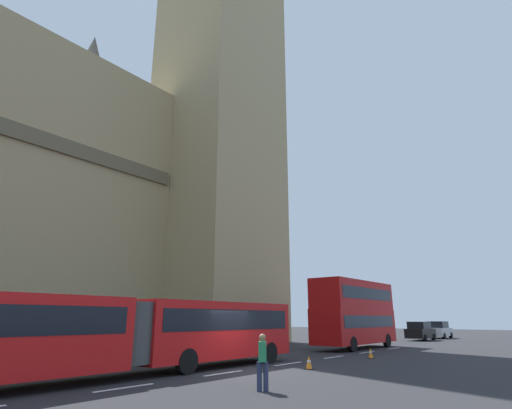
% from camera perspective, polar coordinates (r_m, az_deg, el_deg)
% --- Properties ---
extents(ground_plane, '(160.00, 160.00, 0.00)m').
position_cam_1_polar(ground_plane, '(18.70, -1.96, -22.46)').
color(ground_plane, '#262628').
extents(lane_centre_marking, '(34.40, 0.16, 0.01)m').
position_cam_1_polar(lane_centre_marking, '(19.56, 0.40, -22.16)').
color(lane_centre_marking, silver).
rests_on(lane_centre_marking, ground_plane).
extents(articulated_bus, '(18.53, 2.54, 2.90)m').
position_cam_1_polar(articulated_bus, '(17.02, -18.04, -16.48)').
color(articulated_bus, red).
rests_on(articulated_bus, ground_plane).
extents(double_decker_bus, '(9.35, 2.54, 4.90)m').
position_cam_1_polar(double_decker_bus, '(32.51, 13.80, -14.44)').
color(double_decker_bus, '#B20F0F').
rests_on(double_decker_bus, ground_plane).
extents(sedan_lead, '(4.40, 1.86, 1.85)m').
position_cam_1_polar(sedan_lead, '(46.37, 22.25, -16.27)').
color(sedan_lead, black).
rests_on(sedan_lead, ground_plane).
extents(sedan_trailing, '(4.40, 1.86, 1.85)m').
position_cam_1_polar(sedan_trailing, '(52.16, 24.50, -15.86)').
color(sedan_trailing, '#B7B7BC').
rests_on(sedan_trailing, ground_plane).
extents(traffic_cone_west, '(0.36, 0.36, 0.58)m').
position_cam_1_polar(traffic_cone_west, '(19.25, 7.51, -21.30)').
color(traffic_cone_west, black).
rests_on(traffic_cone_west, ground_plane).
extents(traffic_cone_middle, '(0.36, 0.36, 0.58)m').
position_cam_1_polar(traffic_cone_middle, '(25.00, 15.92, -19.58)').
color(traffic_cone_middle, black).
rests_on(traffic_cone_middle, ground_plane).
extents(pedestrian_near_cones, '(0.46, 0.43, 1.69)m').
position_cam_1_polar(pedestrian_near_cones, '(13.46, 0.93, -21.14)').
color(pedestrian_near_cones, '#262D4C').
rests_on(pedestrian_near_cones, ground_plane).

